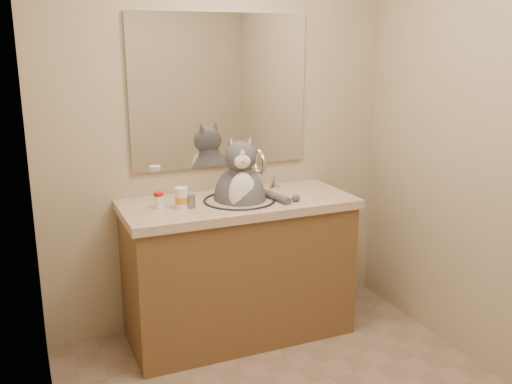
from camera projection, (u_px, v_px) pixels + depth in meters
room at (323, 176)px, 2.34m from camera, size 2.22×2.52×2.42m
vanity at (239, 266)px, 3.39m from camera, size 1.34×0.59×1.12m
mirror at (221, 91)px, 3.38m from camera, size 1.10×0.02×0.90m
shower_curtain at (56, 241)px, 2.08m from camera, size 0.02×1.30×1.93m
cat at (241, 194)px, 3.29m from camera, size 0.41×0.42×0.60m
pill_bottle_redcap at (159, 200)px, 3.11m from camera, size 0.06×0.06×0.09m
pill_bottle_orange at (181, 198)px, 3.11m from camera, size 0.09×0.09×0.12m
grey_canister at (191, 201)px, 3.13m from camera, size 0.05×0.05×0.07m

